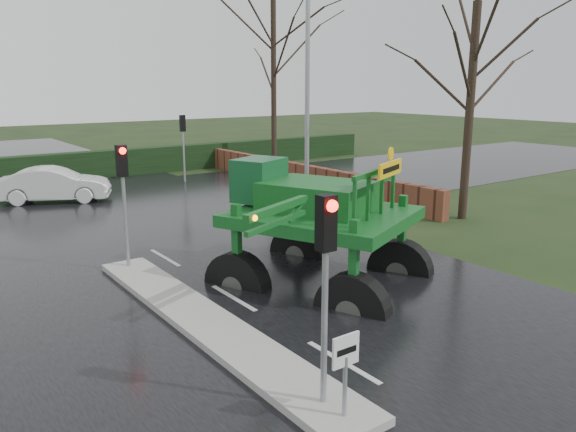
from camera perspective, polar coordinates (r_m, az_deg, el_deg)
ground at (r=10.93m, az=5.55°, el=-14.62°), size 140.00×140.00×0.00m
road_main at (r=19.04m, az=-14.83°, el=-2.71°), size 14.00×80.00×0.02m
road_cross at (r=24.59m, az=-19.99°, el=0.50°), size 80.00×12.00×0.02m
median_island at (r=12.47m, az=-8.42°, el=-10.61°), size 1.20×10.00×0.16m
hedge_row at (r=32.13m, az=-24.18°, el=4.32°), size 44.00×0.90×1.50m
brick_wall at (r=29.08m, az=0.15°, el=4.36°), size 0.40×20.00×1.20m
keep_left_sign at (r=8.68m, az=5.86°, el=-14.57°), size 0.50×0.07×1.35m
traffic_signal_near at (r=8.43m, az=3.87°, el=-4.09°), size 0.26×0.33×3.52m
traffic_signal_mid at (r=15.75m, az=-16.42°, el=3.55°), size 0.26×0.33×3.52m
traffic_signal_far at (r=30.22m, az=-10.63°, el=8.28°), size 0.26×0.33×3.52m
street_light_right at (r=24.16m, az=1.40°, el=15.37°), size 3.85×0.30×10.00m
tree_right_near at (r=22.29m, az=18.17°, el=12.87°), size 5.60×5.60×9.64m
tree_right_far at (r=34.28m, az=-1.48°, el=15.60°), size 7.00×7.00×12.05m
crop_sprayer at (r=12.64m, az=5.94°, el=-0.34°), size 7.50×6.12×4.53m
white_sedan at (r=26.93m, az=-22.49°, el=1.33°), size 4.89×3.41×1.53m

